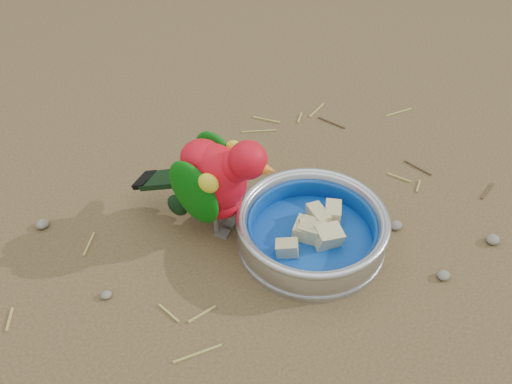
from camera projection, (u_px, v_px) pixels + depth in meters
ground at (312, 257)px, 0.89m from camera, size 60.00×60.00×0.00m
food_bowl at (311, 240)px, 0.90m from camera, size 0.23×0.23×0.02m
bowl_wall at (312, 227)px, 0.88m from camera, size 0.23×0.23×0.04m
fruit_wedges at (312, 230)px, 0.89m from camera, size 0.14×0.14×0.03m
lory_parrot at (216, 185)px, 0.87m from camera, size 0.20×0.25×0.18m
ground_debris at (305, 238)px, 0.91m from camera, size 0.90×0.80×0.01m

